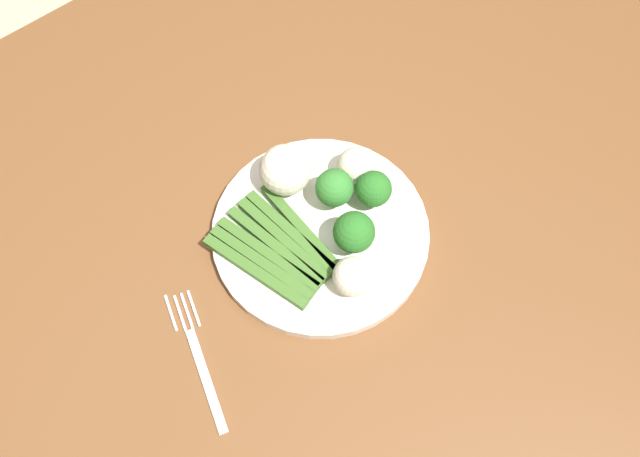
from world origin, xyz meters
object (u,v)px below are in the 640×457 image
at_px(asparagus_bundle, 277,248).
at_px(dining_table, 306,251).
at_px(cauliflower_near_center, 285,170).
at_px(cauliflower_near_fork, 353,276).
at_px(cauliflower_edge, 357,167).
at_px(broccoli_outer_edge, 374,189).
at_px(plate, 320,233).
at_px(fork, 199,358).
at_px(broccoli_left, 334,188).
at_px(broccoli_front_left, 354,233).

bearing_deg(asparagus_bundle, dining_table, -80.63).
xyz_separation_m(cauliflower_near_center, cauliflower_near_fork, (-0.02, -0.15, -0.01)).
bearing_deg(cauliflower_edge, broccoli_outer_edge, -101.97).
distance_m(dining_table, plate, 0.11).
bearing_deg(cauliflower_edge, cauliflower_near_center, 146.89).
bearing_deg(cauliflower_near_center, plate, -96.81).
distance_m(dining_table, broccoli_outer_edge, 0.17).
bearing_deg(cauliflower_near_fork, fork, 166.58).
bearing_deg(broccoli_outer_edge, fork, -175.41).
relative_size(cauliflower_near_center, fork, 0.38).
bearing_deg(broccoli_left, dining_table, 162.26).
bearing_deg(plate, fork, -170.92).
bearing_deg(fork, asparagus_bundle, -55.90).
bearing_deg(fork, cauliflower_near_center, -45.52).
bearing_deg(asparagus_bundle, broccoli_front_left, -135.07).
xyz_separation_m(broccoli_outer_edge, broccoli_front_left, (-0.06, -0.03, 0.00)).
relative_size(dining_table, cauliflower_near_fork, 31.57).
relative_size(asparagus_bundle, cauliflower_near_center, 2.49).
bearing_deg(broccoli_front_left, broccoli_outer_edge, 27.74).
bearing_deg(plate, asparagus_bundle, 167.48).
bearing_deg(broccoli_outer_edge, dining_table, 150.03).
bearing_deg(dining_table, cauliflower_near_fork, -98.45).
distance_m(asparagus_bundle, fork, 0.15).
distance_m(plate, broccoli_left, 0.06).
bearing_deg(broccoli_front_left, dining_table, 103.14).
bearing_deg(broccoli_front_left, cauliflower_edge, 46.88).
height_order(broccoli_outer_edge, cauliflower_edge, broccoli_outer_edge).
height_order(broccoli_front_left, fork, broccoli_front_left).
height_order(broccoli_outer_edge, cauliflower_near_center, cauliflower_near_center).
relative_size(broccoli_outer_edge, cauliflower_edge, 1.18).
height_order(broccoli_outer_edge, cauliflower_near_fork, broccoli_outer_edge).
height_order(asparagus_bundle, cauliflower_near_fork, cauliflower_near_fork).
bearing_deg(cauliflower_near_center, dining_table, -100.55).
bearing_deg(cauliflower_edge, fork, -167.75).
bearing_deg(cauliflower_near_center, broccoli_left, -62.89).
bearing_deg(cauliflower_near_center, fork, -152.55).
xyz_separation_m(dining_table, cauliflower_near_fork, (-0.02, -0.11, 0.14)).
bearing_deg(fork, plate, -63.88).
bearing_deg(dining_table, fork, -162.35).
bearing_deg(cauliflower_near_center, cauliflower_edge, -33.11).
relative_size(dining_table, broccoli_front_left, 24.34).
relative_size(broccoli_left, cauliflower_edge, 1.24).
distance_m(dining_table, cauliflower_edge, 0.16).
height_order(broccoli_outer_edge, fork, broccoli_outer_edge).
height_order(plate, asparagus_bundle, asparagus_bundle).
relative_size(asparagus_bundle, broccoli_outer_edge, 2.90).
bearing_deg(cauliflower_edge, dining_table, 178.10).
height_order(broccoli_outer_edge, broccoli_front_left, broccoli_front_left).
height_order(asparagus_bundle, broccoli_front_left, broccoli_front_left).
bearing_deg(plate, broccoli_front_left, -66.08).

